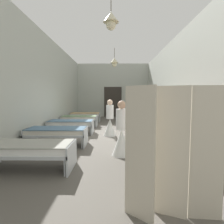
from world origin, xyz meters
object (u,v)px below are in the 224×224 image
object	(u,v)px
bed_right_row_4	(140,115)
privacy_screen	(173,153)
bed_right_row_1	(166,132)
bed_left_row_3	(80,118)
bed_left_row_1	(57,132)
nurse_mid_aisle	(110,123)
bed_right_row_2	(153,124)
bed_left_row_2	(71,123)
bed_right_row_3	(145,118)
nurse_near_aisle	(122,136)
bed_left_row_0	(29,149)
bed_left_row_4	(85,115)
bed_right_row_0	(193,150)

from	to	relation	value
bed_right_row_4	privacy_screen	size ratio (longest dim) A/B	1.12
bed_right_row_1	bed_left_row_3	distance (m)	5.19
bed_left_row_1	nurse_mid_aisle	size ratio (longest dim) A/B	1.28
privacy_screen	bed_right_row_2	bearing A→B (deg)	101.90
bed_left_row_2	bed_right_row_3	xyz separation A→B (m)	(3.53, 1.90, 0.00)
nurse_near_aisle	privacy_screen	xyz separation A→B (m)	(0.53, -2.48, 0.32)
bed_left_row_0	privacy_screen	distance (m)	3.04
bed_left_row_0	bed_left_row_3	distance (m)	5.70
bed_left_row_2	bed_right_row_2	world-z (taller)	same
bed_right_row_4	nurse_mid_aisle	bearing A→B (deg)	-113.67
nurse_near_aisle	bed_right_row_4	bearing A→B (deg)	8.43
bed_right_row_2	bed_left_row_4	world-z (taller)	same
bed_right_row_4	nurse_mid_aisle	size ratio (longest dim) A/B	1.28
bed_left_row_4	bed_right_row_4	distance (m)	3.53
bed_left_row_1	privacy_screen	xyz separation A→B (m)	(2.58, -3.45, 0.41)
bed_right_row_4	bed_left_row_0	bearing A→B (deg)	-114.93
bed_left_row_1	bed_right_row_4	xyz separation A→B (m)	(3.53, 5.70, 0.00)
bed_left_row_0	nurse_near_aisle	xyz separation A→B (m)	(2.05, 0.94, 0.09)
bed_right_row_3	bed_left_row_0	bearing A→B (deg)	-121.79
nurse_near_aisle	bed_right_row_0	bearing A→B (deg)	-101.29
bed_right_row_3	bed_left_row_3	bearing A→B (deg)	180.00
bed_left_row_2	bed_left_row_3	distance (m)	1.90
bed_left_row_1	bed_left_row_2	world-z (taller)	same
privacy_screen	bed_right_row_0	bearing A→B (deg)	80.40
bed_left_row_1	bed_left_row_3	world-z (taller)	same
bed_right_row_3	bed_left_row_2	bearing A→B (deg)	-151.73
bed_left_row_0	bed_right_row_1	xyz separation A→B (m)	(3.53, 1.90, 0.00)
nurse_near_aisle	nurse_mid_aisle	distance (m)	2.47
bed_right_row_3	nurse_near_aisle	distance (m)	4.99
bed_right_row_2	bed_left_row_4	xyz separation A→B (m)	(-3.53, 3.80, 0.00)
privacy_screen	bed_right_row_3	bearing A→B (deg)	104.50
bed_left_row_4	bed_left_row_0	bearing A→B (deg)	-90.00
bed_right_row_0	bed_left_row_3	size ratio (longest dim) A/B	1.00
bed_right_row_4	privacy_screen	distance (m)	9.20
bed_right_row_0	privacy_screen	bearing A→B (deg)	-121.57
bed_right_row_4	bed_right_row_3	bearing A→B (deg)	-90.00
nurse_near_aisle	bed_left_row_3	bearing A→B (deg)	44.26
bed_right_row_4	nurse_near_aisle	size ratio (longest dim) A/B	1.28
bed_left_row_0	bed_right_row_1	bearing A→B (deg)	28.27
bed_right_row_0	bed_right_row_1	distance (m)	1.90
bed_right_row_1	bed_left_row_4	distance (m)	6.71
bed_left_row_3	bed_right_row_0	bearing A→B (deg)	-58.21
bed_right_row_1	bed_right_row_4	xyz separation A→B (m)	(0.00, 5.70, 0.00)
bed_left_row_2	bed_right_row_2	distance (m)	3.53
bed_left_row_2	bed_right_row_0	bearing A→B (deg)	-47.09
bed_right_row_3	bed_left_row_4	world-z (taller)	same
nurse_near_aisle	bed_left_row_1	bearing A→B (deg)	85.83
bed_left_row_1	bed_right_row_2	distance (m)	4.01
bed_left_row_0	privacy_screen	bearing A→B (deg)	-30.90
bed_right_row_1	bed_right_row_4	distance (m)	5.70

